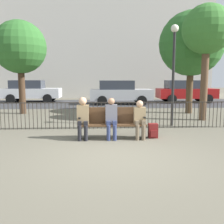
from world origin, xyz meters
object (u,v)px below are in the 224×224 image
object	(u,v)px
seated_person_1	(111,116)
parked_car_2	(185,91)
park_bench	(112,122)
backpack	(153,131)
seated_person_0	(83,116)
tree_1	(20,48)
lamp_post	(174,60)
seated_person_2	(140,117)
tree_0	(191,44)
parked_car_0	(31,91)
parked_car_1	(120,92)
tree_2	(207,31)

from	to	relation	value
seated_person_1	parked_car_2	size ratio (longest dim) A/B	0.29
park_bench	backpack	bearing A→B (deg)	-1.60
seated_person_0	tree_1	bearing A→B (deg)	121.31
seated_person_0	parked_car_2	world-z (taller)	parked_car_2
seated_person_0	backpack	bearing A→B (deg)	2.58
lamp_post	seated_person_0	bearing A→B (deg)	-148.20
park_bench	seated_person_2	size ratio (longest dim) A/B	1.76
park_bench	tree_1	distance (m)	7.40
park_bench	lamp_post	distance (m)	3.59
seated_person_1	tree_1	world-z (taller)	tree_1
tree_0	backpack	bearing A→B (deg)	-119.84
seated_person_1	tree_0	bearing A→B (deg)	51.30
park_bench	tree_0	distance (m)	7.29
seated_person_2	parked_car_0	size ratio (longest dim) A/B	0.27
park_bench	lamp_post	bearing A→B (deg)	38.23
seated_person_0	seated_person_1	world-z (taller)	seated_person_0
lamp_post	parked_car_1	distance (m)	8.15
seated_person_0	parked_car_0	bearing A→B (deg)	111.40
park_bench	seated_person_0	xyz separation A→B (m)	(-0.85, -0.13, 0.20)
seated_person_2	tree_1	distance (m)	7.94
tree_1	parked_car_1	xyz separation A→B (m)	(5.27, 4.33, -2.41)
backpack	lamp_post	size ratio (longest dim) A/B	0.12
seated_person_1	lamp_post	size ratio (longest dim) A/B	0.33
seated_person_2	tree_2	bearing A→B (deg)	44.38
backpack	tree_1	bearing A→B (deg)	135.04
backpack	parked_car_0	distance (m)	13.51
tree_1	tree_2	size ratio (longest dim) A/B	0.96
seated_person_0	tree_0	bearing A→B (deg)	46.24
tree_2	tree_1	bearing A→B (deg)	163.94
tree_2	parked_car_0	bearing A→B (deg)	137.79
tree_0	parked_car_2	xyz separation A→B (m)	(1.74, 5.60, -2.61)
seated_person_1	seated_person_0	bearing A→B (deg)	179.89
parked_car_0	parked_car_1	distance (m)	6.79
tree_1	backpack	bearing A→B (deg)	-44.96
parked_car_0	seated_person_2	bearing A→B (deg)	-61.98
seated_person_0	backpack	world-z (taller)	seated_person_0
tree_1	parked_car_0	xyz separation A→B (m)	(-1.25, 6.25, -2.41)
seated_person_1	backpack	xyz separation A→B (m)	(1.26, 0.10, -0.46)
seated_person_1	parked_car_0	world-z (taller)	parked_car_0
parked_car_0	seated_person_0	bearing A→B (deg)	-68.60
tree_0	parked_car_1	bearing A→B (deg)	124.64
seated_person_2	lamp_post	xyz separation A→B (m)	(1.56, 2.00, 1.80)
backpack	park_bench	bearing A→B (deg)	178.40
parked_car_2	tree_2	bearing A→B (deg)	-103.86
seated_person_1	tree_0	distance (m)	7.32
seated_person_1	tree_1	bearing A→B (deg)	127.13
backpack	tree_1	size ratio (longest dim) A/B	0.10
tree_2	parked_car_2	bearing A→B (deg)	76.14
parked_car_2	seated_person_0	bearing A→B (deg)	-122.01
park_bench	seated_person_1	distance (m)	0.22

